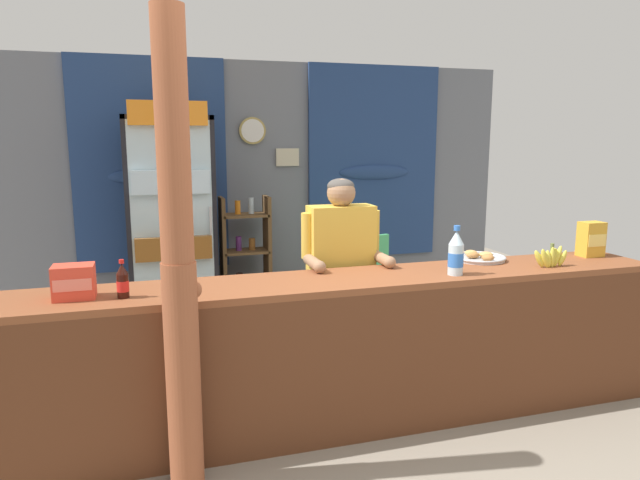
{
  "coord_description": "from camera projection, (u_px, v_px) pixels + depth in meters",
  "views": [
    {
      "loc": [
        -1.19,
        -2.65,
        1.74
      ],
      "look_at": [
        -0.09,
        0.94,
        1.08
      ],
      "focal_mm": 32.01,
      "sensor_mm": 36.0,
      "label": 1
    }
  ],
  "objects": [
    {
      "name": "pastry_tray",
      "position": [
        479.0,
        257.0,
        3.89
      ],
      "size": [
        0.36,
        0.36,
        0.06
      ],
      "color": "#BCBCC1",
      "rests_on": "stall_counter"
    },
    {
      "name": "ground_plane",
      "position": [
        319.0,
        372.0,
        4.33
      ],
      "size": [
        8.16,
        8.16,
        0.0
      ],
      "primitive_type": "plane",
      "color": "gray"
    },
    {
      "name": "soda_bottle_cola",
      "position": [
        123.0,
        282.0,
        2.96
      ],
      "size": [
        0.06,
        0.06,
        0.2
      ],
      "color": "black",
      "rests_on": "stall_counter"
    },
    {
      "name": "snack_box_crackers",
      "position": [
        74.0,
        282.0,
        2.95
      ],
      "size": [
        0.21,
        0.15,
        0.18
      ],
      "color": "#E5422D",
      "rests_on": "stall_counter"
    },
    {
      "name": "bottle_shelf_rack",
      "position": [
        246.0,
        255.0,
        5.61
      ],
      "size": [
        0.48,
        0.28,
        1.2
      ],
      "color": "brown",
      "rests_on": "ground"
    },
    {
      "name": "shopkeeper",
      "position": [
        341.0,
        260.0,
        3.84
      ],
      "size": [
        0.55,
        0.42,
        1.49
      ],
      "color": "#28282D",
      "rests_on": "ground"
    },
    {
      "name": "back_wall_curtained",
      "position": [
        266.0,
        184.0,
        5.92
      ],
      "size": [
        5.24,
        0.22,
        2.52
      ],
      "color": "slate",
      "rests_on": "ground"
    },
    {
      "name": "stall_counter",
      "position": [
        356.0,
        340.0,
        3.36
      ],
      "size": [
        4.11,
        0.54,
        0.93
      ],
      "color": "brown",
      "rests_on": "ground"
    },
    {
      "name": "plastic_lawn_chair",
      "position": [
        362.0,
        272.0,
        5.47
      ],
      "size": [
        0.54,
        0.54,
        0.86
      ],
      "color": "#4CC675",
      "rests_on": "ground"
    },
    {
      "name": "timber_post",
      "position": [
        179.0,
        272.0,
        2.72
      ],
      "size": [
        0.19,
        0.17,
        2.34
      ],
      "color": "#995133",
      "rests_on": "ground"
    },
    {
      "name": "drink_fridge",
      "position": [
        171.0,
        209.0,
        5.11
      ],
      "size": [
        0.76,
        0.68,
        2.06
      ],
      "color": "black",
      "rests_on": "ground"
    },
    {
      "name": "banana_bunch",
      "position": [
        551.0,
        258.0,
        3.68
      ],
      "size": [
        0.26,
        0.06,
        0.16
      ],
      "color": "#DBCC42",
      "rests_on": "stall_counter"
    },
    {
      "name": "soda_bottle_water",
      "position": [
        456.0,
        254.0,
        3.46
      ],
      "size": [
        0.09,
        0.09,
        0.3
      ],
      "color": "silver",
      "rests_on": "stall_counter"
    },
    {
      "name": "snack_box_choco_powder",
      "position": [
        591.0,
        239.0,
        4.01
      ],
      "size": [
        0.16,
        0.12,
        0.24
      ],
      "color": "gold",
      "rests_on": "stall_counter"
    }
  ]
}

